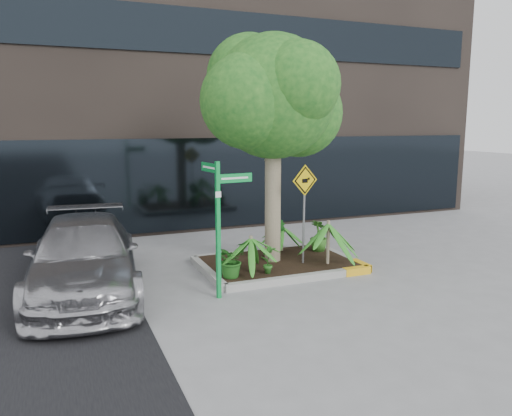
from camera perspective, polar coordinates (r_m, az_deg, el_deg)
name	(u,v)px	position (r m, az deg, el deg)	size (l,w,h in m)	color
ground	(275,272)	(10.66, 2.22, -7.34)	(80.00, 80.00, 0.00)	gray
planter	(280,263)	(10.96, 2.73, -6.31)	(3.35, 2.36, 0.15)	#9E9E99
tree	(273,97)	(10.64, 1.95, 12.57)	(3.34, 2.96, 5.01)	gray
palm_front	(328,223)	(10.64, 8.28, -1.76)	(1.05, 1.05, 1.17)	gray
palm_left	(251,238)	(9.99, -0.59, -3.47)	(0.84, 0.84, 0.93)	gray
palm_back	(282,227)	(11.69, 2.98, -2.13)	(0.70, 0.70, 0.78)	gray
parked_car	(84,257)	(9.78, -19.06, -5.30)	(1.91, 4.69, 1.36)	#AFAEB3
shrub_a	(231,259)	(9.75, -2.90, -5.89)	(0.64, 0.64, 0.71)	#1F5919
shrub_b	(319,235)	(11.80, 7.20, -3.11)	(0.42, 0.42, 0.74)	#316E21
shrub_c	(268,259)	(9.99, 1.42, -5.84)	(0.31, 0.31, 0.59)	#2E7423
shrub_d	(276,235)	(11.52, 2.24, -3.15)	(0.45, 0.45, 0.82)	#1B601D
street_sign_post	(219,214)	(8.85, -4.22, -0.72)	(0.77, 0.72, 2.47)	#0E9C3F
cattle_sign	(304,197)	(10.52, 5.56, 1.23)	(0.64, 0.16, 2.12)	slate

